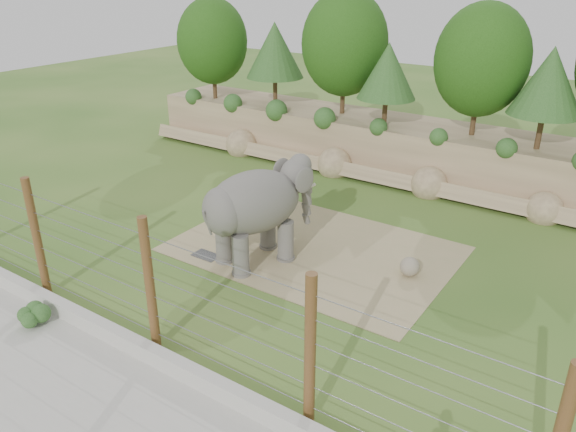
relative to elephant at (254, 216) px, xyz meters
The scene contains 10 objects.
ground 2.20m from the elephant, 53.48° to the right, with size 90.00×90.00×0.00m, color #35631F.
back_embankment 11.91m from the elephant, 83.28° to the left, with size 30.00×5.52×8.77m.
dirt_patch 2.92m from the elephant, 56.68° to the left, with size 10.00×7.00×0.02m, color tan.
drain_grate 2.53m from the elephant, 155.64° to the right, with size 1.00×0.60×0.03m, color #262628.
elephant is the anchor object (origin of this frame).
stone_ball 5.61m from the elephant, 22.62° to the left, with size 0.67×0.67×0.67m, color gray.
retaining_wall 6.29m from the elephant, 82.66° to the right, with size 26.00×0.35×0.50m, color #B8B5AB.
walkway 8.28m from the elephant, 84.47° to the right, with size 26.00×4.00×0.01m, color #B8B5AB.
barrier_fence 5.61m from the elephant, 82.01° to the right, with size 20.26×0.26×4.00m.
walkway_shrub 7.64m from the elephant, 113.99° to the right, with size 0.65×0.65×0.65m, color #275320.
Camera 1 is at (10.19, -12.99, 9.76)m, focal length 35.00 mm.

